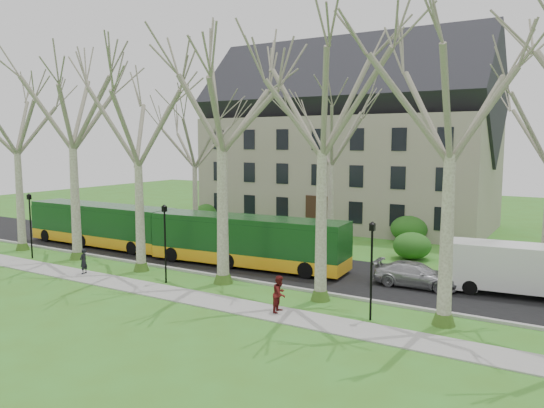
{
  "coord_description": "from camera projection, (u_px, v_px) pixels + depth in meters",
  "views": [
    {
      "loc": [
        13.99,
        -22.62,
        7.85
      ],
      "look_at": [
        -1.5,
        3.0,
        4.3
      ],
      "focal_mm": 35.0,
      "sensor_mm": 36.0,
      "label": 1
    }
  ],
  "objects": [
    {
      "name": "ground",
      "position": [
        267.0,
        294.0,
        27.33
      ],
      "size": [
        120.0,
        120.0,
        0.0
      ],
      "primitive_type": "plane",
      "color": "#3F7421",
      "rests_on": "ground"
    },
    {
      "name": "tree_row_far",
      "position": [
        334.0,
        168.0,
        36.66
      ],
      "size": [
        33.0,
        7.0,
        12.0
      ],
      "color": "gray",
      "rests_on": "ground"
    },
    {
      "name": "sedan",
      "position": [
        416.0,
        275.0,
        28.51
      ],
      "size": [
        4.53,
        1.98,
        1.3
      ],
      "primitive_type": "imported",
      "rotation": [
        0.0,
        0.0,
        1.61
      ],
      "color": "#9F9FA3",
      "rests_on": "road"
    },
    {
      "name": "building",
      "position": [
        346.0,
        139.0,
        49.86
      ],
      "size": [
        26.5,
        12.2,
        16.0
      ],
      "color": "gray",
      "rests_on": "ground"
    },
    {
      "name": "pedestrian_b",
      "position": [
        280.0,
        294.0,
        24.24
      ],
      "size": [
        0.73,
        0.89,
        1.7
      ],
      "primitive_type": "imported",
      "rotation": [
        0.0,
        0.0,
        1.68
      ],
      "color": "#5B1414",
      "rests_on": "sidewalk"
    },
    {
      "name": "van_a",
      "position": [
        512.0,
        269.0,
        26.99
      ],
      "size": [
        6.13,
        2.8,
        2.59
      ],
      "primitive_type": null,
      "rotation": [
        0.0,
        0.0,
        0.11
      ],
      "color": "silver",
      "rests_on": "road"
    },
    {
      "name": "road",
      "position": [
        315.0,
        271.0,
        32.0
      ],
      "size": [
        80.0,
        8.0,
        0.06
      ],
      "primitive_type": "cube",
      "color": "black",
      "rests_on": "ground"
    },
    {
      "name": "pedestrian_a",
      "position": [
        84.0,
        261.0,
        31.26
      ],
      "size": [
        0.47,
        0.61,
        1.49
      ],
      "primitive_type": "imported",
      "rotation": [
        0.0,
        0.0,
        -1.34
      ],
      "color": "black",
      "rests_on": "sidewalk"
    },
    {
      "name": "curb",
      "position": [
        281.0,
        286.0,
        28.6
      ],
      "size": [
        80.0,
        0.25,
        0.14
      ],
      "primitive_type": "cube",
      "color": "#A5A39E",
      "rests_on": "ground"
    },
    {
      "name": "hedges",
      "position": [
        310.0,
        229.0,
        41.51
      ],
      "size": [
        30.6,
        8.6,
        2.0
      ],
      "color": "#1A4F16",
      "rests_on": "ground"
    },
    {
      "name": "bus_follow",
      "position": [
        247.0,
        241.0,
        33.15
      ],
      "size": [
        13.06,
        3.71,
        3.22
      ],
      "primitive_type": null,
      "rotation": [
        0.0,
        0.0,
        0.08
      ],
      "color": "#113E16",
      "rests_on": "road"
    },
    {
      "name": "sidewalk",
      "position": [
        239.0,
        306.0,
        25.21
      ],
      "size": [
        70.0,
        2.0,
        0.06
      ],
      "primitive_type": "cube",
      "color": "gray",
      "rests_on": "ground"
    },
    {
      "name": "bus_lead",
      "position": [
        101.0,
        224.0,
        39.66
      ],
      "size": [
        12.8,
        2.67,
        3.2
      ],
      "primitive_type": null,
      "rotation": [
        0.0,
        0.0,
        0.0
      ],
      "color": "#113E16",
      "rests_on": "road"
    },
    {
      "name": "tree_row_verge",
      "position": [
        270.0,
        158.0,
        26.76
      ],
      "size": [
        49.0,
        7.0,
        14.0
      ],
      "color": "gray",
      "rests_on": "ground"
    },
    {
      "name": "lamp_row",
      "position": [
        256.0,
        249.0,
        26.18
      ],
      "size": [
        36.22,
        0.22,
        4.3
      ],
      "color": "black",
      "rests_on": "ground"
    }
  ]
}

